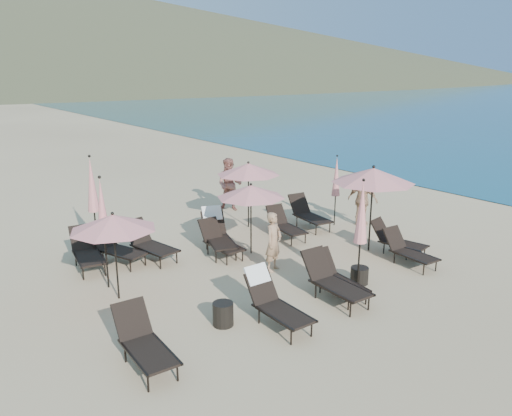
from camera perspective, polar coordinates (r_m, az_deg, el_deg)
ground at (r=12.24m, az=10.34°, el=-8.44°), size 800.00×800.00×0.00m
volcanic_headland at (r=320.94m, az=-23.44°, el=18.20°), size 690.00×690.00×55.00m
lounger_0 at (r=9.03m, az=-12.72°, el=-14.67°), size 0.68×1.65×0.93m
lounger_1 at (r=10.09m, az=2.04°, el=-10.48°), size 0.64×1.68×1.04m
lounger_2 at (r=11.18m, az=8.83°, el=-8.14°), size 0.71×1.74×0.99m
lounger_3 at (r=11.45m, az=9.11°, el=-7.79°), size 0.76×1.63×0.90m
lounger_4 at (r=13.58m, az=17.00°, el=-4.58°), size 0.66×1.54×0.87m
lounger_5 at (r=14.28m, az=15.75°, el=-3.46°), size 0.90×1.63×0.89m
lounger_6 at (r=13.60m, az=-15.65°, el=-4.31°), size 1.14×1.75×0.94m
lounger_7 at (r=13.66m, az=-12.08°, el=-3.90°), size 0.96×1.79×0.98m
lounger_8 at (r=13.66m, az=-4.15°, el=-3.72°), size 0.63×1.58×0.90m
lounger_9 at (r=13.99m, az=-4.45°, el=-2.77°), size 1.18×1.91×1.12m
lounger_10 at (r=15.06m, az=3.35°, el=-1.90°), size 0.78×1.61×0.89m
lounger_11 at (r=16.11m, az=6.01°, el=-0.64°), size 0.85×1.76×0.97m
lounger_12 at (r=13.51m, az=-18.74°, el=-4.66°), size 0.86×1.74×0.96m
umbrella_open_0 at (r=11.07m, az=-16.03°, el=-1.59°), size 1.87×1.87×2.01m
umbrella_open_1 at (r=13.39m, az=-0.59°, el=1.91°), size 1.86×1.86×2.00m
umbrella_open_2 at (r=13.90m, az=13.24°, el=3.64°), size 2.26×2.26×2.44m
umbrella_open_3 at (r=15.70m, az=-0.89°, el=4.46°), size 2.00×2.00×2.15m
umbrella_closed_0 at (r=11.43m, az=11.99°, el=-0.57°), size 0.31×0.31×2.61m
umbrella_closed_1 at (r=16.18m, az=9.16°, el=3.55°), size 0.27×0.27×2.32m
umbrella_closed_2 at (r=11.71m, az=-17.16°, el=-0.32°), size 0.31×0.31×2.67m
umbrella_closed_3 at (r=14.20m, az=-18.25°, el=2.49°), size 0.32×0.32×2.74m
side_table_0 at (r=10.14m, az=-3.78°, el=-11.99°), size 0.42×0.42×0.48m
side_table_1 at (r=12.20m, az=11.74°, el=-7.55°), size 0.43×0.43×0.41m
beachgoer_a at (r=12.52m, az=2.02°, el=-3.87°), size 0.65×0.53×1.52m
beachgoer_b at (r=17.91m, az=-3.02°, el=2.70°), size 1.14×1.17×1.90m
beachgoer_c at (r=16.50m, az=12.09°, el=0.90°), size 0.75×1.07×1.69m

